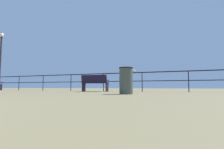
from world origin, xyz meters
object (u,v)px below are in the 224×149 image
bench_near_left (95,82)px  seagull_on_rail (134,71)px  lamppost_left (1,56)px  trash_bin (126,81)px

bench_near_left → seagull_on_rail: (1.93, 0.85, 0.61)m
seagull_on_rail → bench_near_left: bearing=-156.3°
lamppost_left → seagull_on_rail: (10.81, -0.16, -1.56)m
seagull_on_rail → trash_bin: seagull_on_rail is taller
bench_near_left → trash_bin: size_ratio=1.62×
bench_near_left → trash_bin: 3.55m
lamppost_left → seagull_on_rail: lamppost_left is taller
lamppost_left → trash_bin: (11.37, -3.54, -2.21)m
bench_near_left → seagull_on_rail: size_ratio=4.27×
trash_bin → bench_near_left: bearing=134.5°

